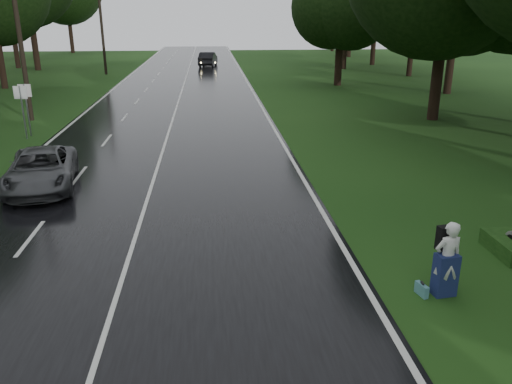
% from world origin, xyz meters
% --- Properties ---
extents(ground, '(160.00, 160.00, 0.00)m').
position_xyz_m(ground, '(0.00, 0.00, 0.00)').
color(ground, '#1C4013').
rests_on(ground, ground).
extents(road, '(12.00, 140.00, 0.04)m').
position_xyz_m(road, '(0.00, 20.00, 0.02)').
color(road, black).
rests_on(road, ground).
extents(lane_center, '(0.12, 140.00, 0.01)m').
position_xyz_m(lane_center, '(0.00, 20.00, 0.04)').
color(lane_center, silver).
rests_on(lane_center, road).
extents(grey_car, '(3.09, 5.30, 1.39)m').
position_xyz_m(grey_car, '(-3.98, 6.66, 0.73)').
color(grey_car, '#484A4D').
rests_on(grey_car, road).
extents(far_car, '(2.39, 5.17, 1.64)m').
position_xyz_m(far_car, '(2.23, 51.94, 0.86)').
color(far_car, black).
rests_on(far_car, road).
extents(hitchhiker, '(0.71, 0.66, 1.81)m').
position_xyz_m(hitchhiker, '(7.50, -1.99, 0.84)').
color(hitchhiker, silver).
rests_on(hitchhiker, ground).
extents(suitcase, '(0.20, 0.42, 0.29)m').
position_xyz_m(suitcase, '(6.99, -2.01, 0.14)').
color(suitcase, teal).
rests_on(suitcase, ground).
extents(utility_pole_mid, '(1.80, 0.28, 10.24)m').
position_xyz_m(utility_pole_mid, '(-8.50, 19.84, 0.00)').
color(utility_pole_mid, black).
rests_on(utility_pole_mid, ground).
extents(utility_pole_far, '(1.80, 0.28, 9.23)m').
position_xyz_m(utility_pole_far, '(-8.50, 44.33, 0.00)').
color(utility_pole_far, black).
rests_on(utility_pole_far, ground).
extents(road_sign_a, '(0.65, 0.10, 2.70)m').
position_xyz_m(road_sign_a, '(-7.20, 14.89, 0.00)').
color(road_sign_a, white).
rests_on(road_sign_a, ground).
extents(road_sign_b, '(0.65, 0.10, 2.70)m').
position_xyz_m(road_sign_b, '(-7.20, 15.56, 0.00)').
color(road_sign_b, white).
rests_on(road_sign_b, ground).
extents(tree_left_e, '(8.75, 8.75, 13.67)m').
position_xyz_m(tree_left_e, '(-15.21, 34.32, 0.00)').
color(tree_left_e, black).
rests_on(tree_left_e, ground).
extents(tree_left_f, '(11.30, 11.30, 17.66)m').
position_xyz_m(tree_left_f, '(-16.93, 49.28, 0.00)').
color(tree_left_f, black).
rests_on(tree_left_f, ground).
extents(tree_right_d, '(9.34, 9.34, 14.60)m').
position_xyz_m(tree_right_d, '(15.76, 17.91, 0.00)').
color(tree_right_d, black).
rests_on(tree_right_d, ground).
extents(tree_right_e, '(7.56, 7.56, 11.82)m').
position_xyz_m(tree_right_e, '(13.73, 33.77, 0.00)').
color(tree_right_e, black).
rests_on(tree_right_e, ground).
extents(tree_right_f, '(9.64, 9.64, 15.07)m').
position_xyz_m(tree_right_f, '(17.80, 47.43, 0.00)').
color(tree_right_f, black).
rests_on(tree_right_f, ground).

